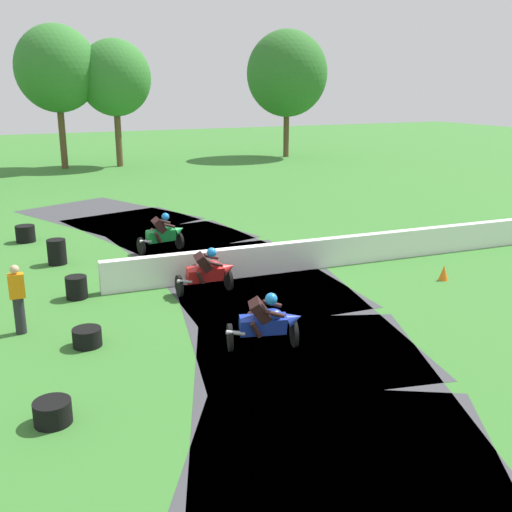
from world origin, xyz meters
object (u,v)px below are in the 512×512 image
object	(u,v)px
motorcycle_lead_blue	(267,322)
motorcycle_chase_red	(208,271)
tire_stack_mid_b	(76,287)
tire_stack_extra_a	(25,234)
track_marshal	(18,299)
tire_stack_near	(53,412)
motorcycle_trailing_green	(163,233)
tire_stack_mid_a	(87,337)
traffic_cone	(444,273)
tire_stack_far	(57,252)

from	to	relation	value
motorcycle_lead_blue	motorcycle_chase_red	size ratio (longest dim) A/B	1.00
tire_stack_mid_b	tire_stack_extra_a	xyz separation A→B (m)	(-0.73, 6.93, 0.00)
tire_stack_mid_b	track_marshal	xyz separation A→B (m)	(-1.54, -1.87, 0.52)
tire_stack_near	track_marshal	world-z (taller)	track_marshal
tire_stack_extra_a	motorcycle_lead_blue	bearing A→B (deg)	-71.99
motorcycle_trailing_green	tire_stack_mid_b	bearing A→B (deg)	-134.54
motorcycle_lead_blue	tire_stack_mid_a	xyz separation A→B (m)	(-3.45, 1.83, -0.44)
motorcycle_lead_blue	tire_stack_mid_b	size ratio (longest dim) A/B	2.82
motorcycle_chase_red	tire_stack_near	world-z (taller)	motorcycle_chase_red
motorcycle_lead_blue	tire_stack_mid_a	size ratio (longest dim) A/B	2.69
traffic_cone	tire_stack_extra_a	bearing A→B (deg)	137.28
tire_stack_near	tire_stack_mid_a	bearing A→B (deg)	69.97
track_marshal	tire_stack_mid_b	bearing A→B (deg)	50.67
tire_stack_mid_a	track_marshal	world-z (taller)	track_marshal
tire_stack_far	traffic_cone	world-z (taller)	tire_stack_far
motorcycle_lead_blue	tire_stack_far	distance (m)	9.16
motorcycle_trailing_green	tire_stack_mid_a	bearing A→B (deg)	-118.87
tire_stack_extra_a	track_marshal	bearing A→B (deg)	-95.24
motorcycle_chase_red	tire_stack_near	bearing A→B (deg)	-132.92
motorcycle_trailing_green	tire_stack_extra_a	size ratio (longest dim) A/B	2.46
tire_stack_near	tire_stack_mid_b	size ratio (longest dim) A/B	1.06
motorcycle_chase_red	traffic_cone	xyz separation A→B (m)	(6.65, -1.77, -0.42)
motorcycle_trailing_green	tire_stack_mid_b	size ratio (longest dim) A/B	2.80
motorcycle_trailing_green	tire_stack_mid_b	world-z (taller)	motorcycle_trailing_green
motorcycle_chase_red	motorcycle_trailing_green	distance (m)	4.62
motorcycle_trailing_green	track_marshal	bearing A→B (deg)	-132.81
motorcycle_lead_blue	traffic_cone	distance (m)	7.12
tire_stack_mid_a	traffic_cone	bearing A→B (deg)	1.72
motorcycle_lead_blue	tire_stack_extra_a	bearing A→B (deg)	108.01
motorcycle_trailing_green	tire_stack_mid_a	distance (m)	7.66
traffic_cone	tire_stack_mid_b	bearing A→B (deg)	163.61
tire_stack_near	tire_stack_mid_b	xyz separation A→B (m)	(1.35, 6.15, 0.10)
tire_stack_mid_a	track_marshal	xyz separation A→B (m)	(-1.25, 1.36, 0.62)
motorcycle_chase_red	tire_stack_mid_a	world-z (taller)	motorcycle_chase_red
motorcycle_lead_blue	track_marshal	bearing A→B (deg)	145.91
motorcycle_chase_red	traffic_cone	size ratio (longest dim) A/B	3.84
tire_stack_near	traffic_cone	bearing A→B (deg)	15.96
tire_stack_mid_b	tire_stack_extra_a	distance (m)	6.97
motorcycle_lead_blue	traffic_cone	world-z (taller)	motorcycle_lead_blue
motorcycle_trailing_green	traffic_cone	xyz separation A→B (m)	(6.53, -6.39, -0.43)
tire_stack_extra_a	track_marshal	world-z (taller)	track_marshal
tire_stack_extra_a	track_marshal	size ratio (longest dim) A/B	0.42
tire_stack_mid_a	tire_stack_far	size ratio (longest dim) A/B	0.79
tire_stack_far	motorcycle_trailing_green	bearing A→B (deg)	-0.83
tire_stack_mid_a	tire_stack_far	distance (m)	6.75
motorcycle_chase_red	tire_stack_mid_b	size ratio (longest dim) A/B	2.82
tire_stack_mid_a	tire_stack_extra_a	distance (m)	10.17
motorcycle_trailing_green	tire_stack_extra_a	distance (m)	5.41
motorcycle_chase_red	tire_stack_extra_a	bearing A→B (deg)	116.46
tire_stack_near	tire_stack_mid_a	world-z (taller)	same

